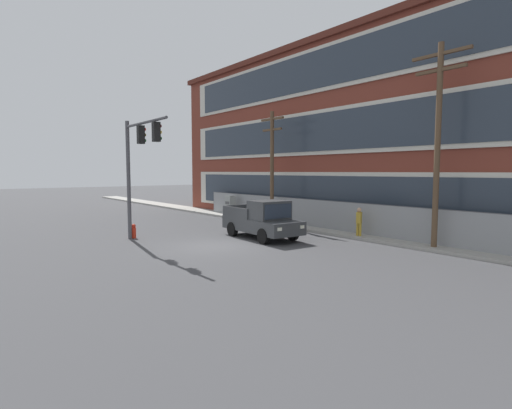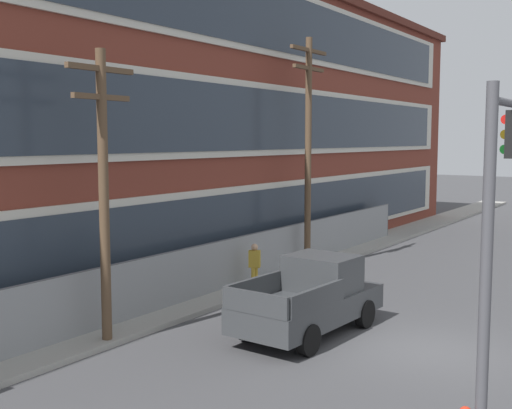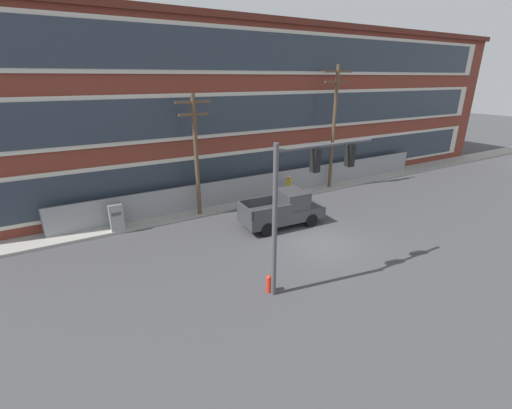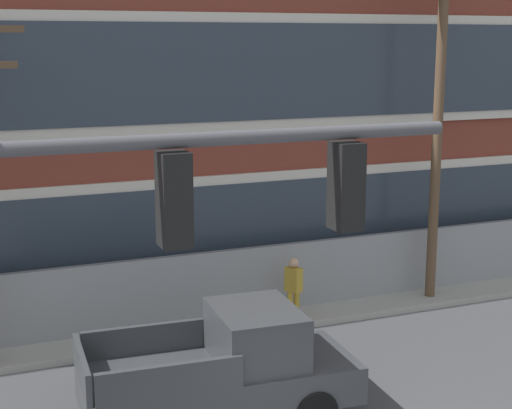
% 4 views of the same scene
% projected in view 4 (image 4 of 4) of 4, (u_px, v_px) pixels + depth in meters
% --- Properties ---
extents(sidewalk_building_side, '(80.00, 1.97, 0.16)m').
position_uv_depth(sidewalk_building_side, '(172.00, 330.00, 18.78)').
color(sidewalk_building_side, '#9E9B93').
rests_on(sidewalk_building_side, ground).
extents(brick_mill_building, '(46.40, 10.26, 12.24)m').
position_uv_depth(brick_mill_building, '(264.00, 64.00, 24.60)').
color(brick_mill_building, brown).
rests_on(brick_mill_building, ground).
extents(chain_link_fence, '(29.90, 0.06, 1.88)m').
position_uv_depth(chain_link_fence, '(249.00, 283.00, 19.50)').
color(chain_link_fence, gray).
rests_on(chain_link_fence, ground).
extents(traffic_signal_mast, '(4.82, 0.43, 6.29)m').
position_uv_depth(traffic_signal_mast, '(126.00, 311.00, 7.31)').
color(traffic_signal_mast, '#4C4C51').
rests_on(traffic_signal_mast, ground).
extents(pickup_truck_dark_grey, '(5.15, 2.38, 2.10)m').
position_uv_depth(pickup_truck_dark_grey, '(226.00, 370.00, 14.32)').
color(pickup_truck_dark_grey, '#383A3D').
rests_on(pickup_truck_dark_grey, ground).
extents(utility_pole_midblock, '(2.72, 0.26, 9.35)m').
position_uv_depth(utility_pole_midblock, '(439.00, 108.00, 19.99)').
color(utility_pole_midblock, brown).
rests_on(utility_pole_midblock, ground).
extents(pedestrian_near_cabinet, '(0.38, 0.46, 1.69)m').
position_uv_depth(pedestrian_near_cabinet, '(293.00, 286.00, 19.18)').
color(pedestrian_near_cabinet, '#B7932D').
rests_on(pedestrian_near_cabinet, ground).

